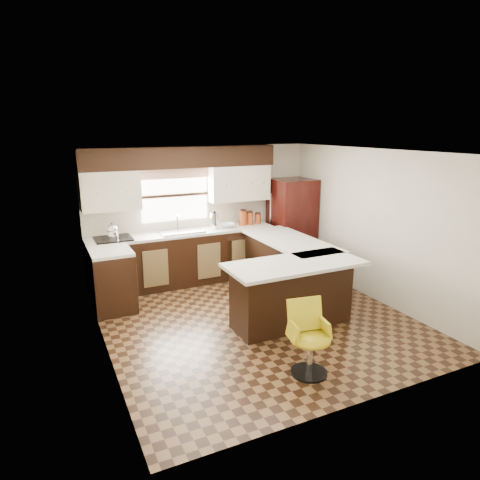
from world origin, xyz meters
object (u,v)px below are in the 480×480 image
refrigerator (292,225)px  bar_chair (310,340)px  peninsula_return (291,294)px  peninsula_long (287,269)px

refrigerator → bar_chair: (-1.82, -3.32, -0.46)m
peninsula_return → refrigerator: (1.33, 2.14, 0.43)m
refrigerator → peninsula_long: bearing=-124.5°
peninsula_long → bar_chair: (-1.01, -2.15, -0.03)m
peninsula_return → refrigerator: 2.55m
peninsula_return → bar_chair: size_ratio=1.94×
peninsula_return → refrigerator: size_ratio=0.93×
bar_chair → peninsula_long: bearing=73.7°
peninsula_long → refrigerator: 1.48m
peninsula_return → refrigerator: bearing=58.2°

